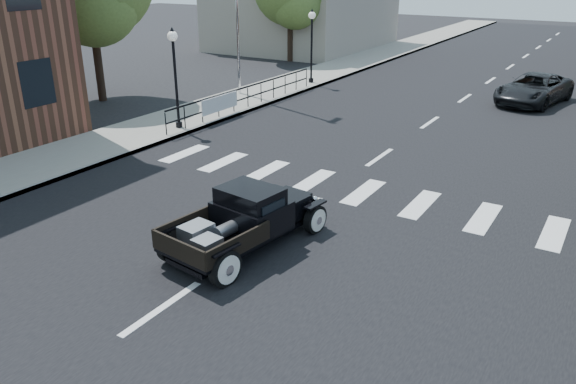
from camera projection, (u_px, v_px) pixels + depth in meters
The scene contains 13 objects.
ground at pixel (256, 244), 12.51m from camera, with size 120.00×120.00×0.00m, color black.
road at pixel (452, 107), 24.35m from camera, with size 14.00×80.00×0.02m, color black.
road_markings at pixel (412, 135), 20.41m from camera, with size 12.00×60.00×0.06m, color silver, non-canonical shape.
sidewalk_left at pixel (286, 85), 28.44m from camera, with size 3.00×80.00×0.15m, color #99978B.
low_building_left at pixel (304, 12), 40.93m from camera, with size 10.00×12.00×5.00m, color gray.
railing at pixel (248, 95), 23.70m from camera, with size 0.08×10.00×1.00m, color black, non-canonical shape.
banner at pixel (220, 109), 22.16m from camera, with size 0.04×2.20×0.60m, color silver, non-canonical shape.
lamp_post_b at pixel (176, 79), 20.20m from camera, with size 0.36×0.36×3.59m, color black, non-canonical shape.
lamp_post_c at pixel (312, 46), 28.09m from camera, with size 0.36×0.36×3.59m, color black, non-canonical shape.
big_tree_near at pixel (91, 5), 24.05m from camera, with size 5.64×5.64×8.28m, color #4B632A, non-canonical shape.
big_tree_far at pixel (290, 6), 34.66m from camera, with size 4.59×4.59×6.74m, color #4B632A, non-canonical shape.
hotrod_pickup at pixel (245, 219), 12.08m from camera, with size 1.87×4.01×1.39m, color black, non-canonical shape.
second_car at pixel (534, 89), 24.79m from camera, with size 2.14×4.64×1.29m, color black.
Camera 1 is at (6.44, -9.13, 5.80)m, focal length 35.00 mm.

